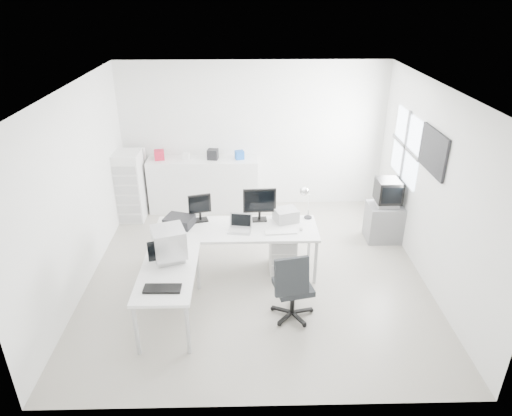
{
  "coord_description": "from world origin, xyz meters",
  "views": [
    {
      "loc": [
        -0.14,
        -5.89,
        3.98
      ],
      "look_at": [
        0.0,
        0.2,
        1.0
      ],
      "focal_mm": 32.0,
      "sensor_mm": 36.0,
      "label": 1
    }
  ],
  "objects_px": {
    "side_desk": "(170,295)",
    "office_chair": "(293,284)",
    "inkjet_printer": "(179,221)",
    "lcd_monitor_large": "(260,205)",
    "drawer_pedestal": "(283,252)",
    "lcd_monitor_small": "(200,208)",
    "laptop": "(240,225)",
    "tv_cabinet": "(384,222)",
    "filing_cabinet": "(130,186)",
    "main_desk": "(237,250)",
    "crt_tv": "(388,193)",
    "sideboard": "(204,185)",
    "laser_printer": "(286,215)",
    "crt_monitor": "(169,243)"
  },
  "relations": [
    {
      "from": "crt_tv",
      "to": "filing_cabinet",
      "type": "xyz_separation_m",
      "value": [
        -4.5,
        0.9,
        -0.22
      ]
    },
    {
      "from": "office_chair",
      "to": "tv_cabinet",
      "type": "relative_size",
      "value": 1.59
    },
    {
      "from": "side_desk",
      "to": "sideboard",
      "type": "height_order",
      "value": "sideboard"
    },
    {
      "from": "side_desk",
      "to": "laptop",
      "type": "height_order",
      "value": "laptop"
    },
    {
      "from": "side_desk",
      "to": "drawer_pedestal",
      "type": "bearing_deg",
      "value": 36.57
    },
    {
      "from": "sideboard",
      "to": "laptop",
      "type": "bearing_deg",
      "value": -72.63
    },
    {
      "from": "tv_cabinet",
      "to": "filing_cabinet",
      "type": "distance_m",
      "value": 4.6
    },
    {
      "from": "side_desk",
      "to": "office_chair",
      "type": "bearing_deg",
      "value": 0.48
    },
    {
      "from": "main_desk",
      "to": "sideboard",
      "type": "distance_m",
      "value": 2.3
    },
    {
      "from": "office_chair",
      "to": "drawer_pedestal",
      "type": "bearing_deg",
      "value": 79.86
    },
    {
      "from": "drawer_pedestal",
      "to": "lcd_monitor_large",
      "type": "height_order",
      "value": "lcd_monitor_large"
    },
    {
      "from": "laptop",
      "to": "tv_cabinet",
      "type": "xyz_separation_m",
      "value": [
        2.46,
        1.04,
        -0.53
      ]
    },
    {
      "from": "side_desk",
      "to": "laser_printer",
      "type": "relative_size",
      "value": 4.2
    },
    {
      "from": "inkjet_printer",
      "to": "lcd_monitor_large",
      "type": "relative_size",
      "value": 0.79
    },
    {
      "from": "drawer_pedestal",
      "to": "lcd_monitor_small",
      "type": "distance_m",
      "value": 1.43
    },
    {
      "from": "drawer_pedestal",
      "to": "lcd_monitor_large",
      "type": "distance_m",
      "value": 0.81
    },
    {
      "from": "inkjet_printer",
      "to": "laser_printer",
      "type": "distance_m",
      "value": 1.6
    },
    {
      "from": "inkjet_printer",
      "to": "lcd_monitor_large",
      "type": "bearing_deg",
      "value": 24.79
    },
    {
      "from": "side_desk",
      "to": "laptop",
      "type": "distance_m",
      "value": 1.43
    },
    {
      "from": "inkjet_printer",
      "to": "filing_cabinet",
      "type": "xyz_separation_m",
      "value": [
        -1.14,
        1.73,
        -0.17
      ]
    },
    {
      "from": "drawer_pedestal",
      "to": "filing_cabinet",
      "type": "bearing_deg",
      "value": 146.4
    },
    {
      "from": "sideboard",
      "to": "lcd_monitor_small",
      "type": "bearing_deg",
      "value": -86.51
    },
    {
      "from": "crt_monitor",
      "to": "side_desk",
      "type": "bearing_deg",
      "value": -108.81
    },
    {
      "from": "tv_cabinet",
      "to": "crt_tv",
      "type": "height_order",
      "value": "crt_tv"
    },
    {
      "from": "inkjet_printer",
      "to": "filing_cabinet",
      "type": "height_order",
      "value": "filing_cabinet"
    },
    {
      "from": "drawer_pedestal",
      "to": "crt_monitor",
      "type": "height_order",
      "value": "crt_monitor"
    },
    {
      "from": "filing_cabinet",
      "to": "drawer_pedestal",
      "type": "bearing_deg",
      "value": -33.6
    },
    {
      "from": "main_desk",
      "to": "inkjet_printer",
      "type": "distance_m",
      "value": 0.97
    },
    {
      "from": "main_desk",
      "to": "inkjet_printer",
      "type": "relative_size",
      "value": 5.91
    },
    {
      "from": "office_chair",
      "to": "sideboard",
      "type": "relative_size",
      "value": 0.5
    },
    {
      "from": "main_desk",
      "to": "drawer_pedestal",
      "type": "height_order",
      "value": "main_desk"
    },
    {
      "from": "drawer_pedestal",
      "to": "office_chair",
      "type": "distance_m",
      "value": 1.16
    },
    {
      "from": "lcd_monitor_small",
      "to": "filing_cabinet",
      "type": "bearing_deg",
      "value": 116.88
    },
    {
      "from": "drawer_pedestal",
      "to": "lcd_monitor_small",
      "type": "relative_size",
      "value": 1.4
    },
    {
      "from": "main_desk",
      "to": "crt_tv",
      "type": "distance_m",
      "value": 2.73
    },
    {
      "from": "drawer_pedestal",
      "to": "inkjet_printer",
      "type": "relative_size",
      "value": 1.48
    },
    {
      "from": "inkjet_printer",
      "to": "lcd_monitor_small",
      "type": "bearing_deg",
      "value": 44.23
    },
    {
      "from": "crt_tv",
      "to": "laser_printer",
      "type": "bearing_deg",
      "value": -157.93
    },
    {
      "from": "lcd_monitor_small",
      "to": "laptop",
      "type": "distance_m",
      "value": 0.7
    },
    {
      "from": "side_desk",
      "to": "filing_cabinet",
      "type": "relative_size",
      "value": 1.07
    },
    {
      "from": "inkjet_printer",
      "to": "drawer_pedestal",
      "type": "bearing_deg",
      "value": 15.82
    },
    {
      "from": "main_desk",
      "to": "laser_printer",
      "type": "distance_m",
      "value": 0.91
    },
    {
      "from": "filing_cabinet",
      "to": "sideboard",
      "type": "bearing_deg",
      "value": 15.43
    },
    {
      "from": "laser_printer",
      "to": "office_chair",
      "type": "bearing_deg",
      "value": -108.62
    },
    {
      "from": "lcd_monitor_large",
      "to": "office_chair",
      "type": "height_order",
      "value": "lcd_monitor_large"
    },
    {
      "from": "lcd_monitor_large",
      "to": "filing_cabinet",
      "type": "relative_size",
      "value": 0.39
    },
    {
      "from": "side_desk",
      "to": "inkjet_printer",
      "type": "height_order",
      "value": "inkjet_printer"
    },
    {
      "from": "drawer_pedestal",
      "to": "sideboard",
      "type": "distance_m",
      "value": 2.56
    },
    {
      "from": "crt_monitor",
      "to": "lcd_monitor_small",
      "type": "bearing_deg",
      "value": 55.94
    },
    {
      "from": "drawer_pedestal",
      "to": "inkjet_printer",
      "type": "bearing_deg",
      "value": 178.15
    }
  ]
}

